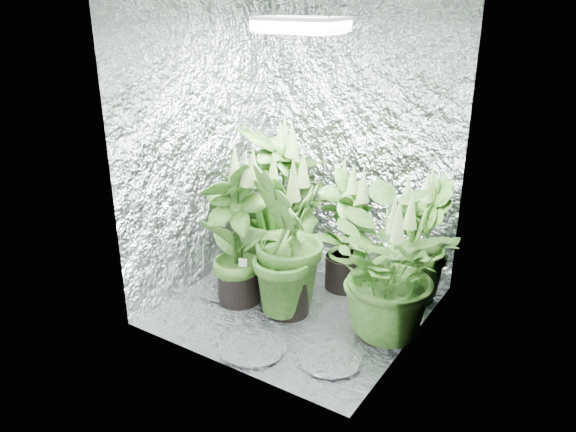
{
  "coord_description": "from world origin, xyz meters",
  "views": [
    {
      "loc": [
        1.76,
        -2.86,
        1.99
      ],
      "look_at": [
        -0.09,
        0.0,
        0.64
      ],
      "focal_mm": 35.0,
      "sensor_mm": 36.0,
      "label": 1
    }
  ],
  "objects_px": {
    "plant_g": "(288,242)",
    "plant_d": "(273,207)",
    "grow_lamp": "(301,25)",
    "plant_f": "(237,233)",
    "plant_b": "(346,234)",
    "plant_a": "(285,204)",
    "plant_e": "(384,271)",
    "plant_c": "(420,242)",
    "circulation_fan": "(406,284)"
  },
  "relations": [
    {
      "from": "plant_f",
      "to": "circulation_fan",
      "type": "height_order",
      "value": "plant_f"
    },
    {
      "from": "plant_f",
      "to": "plant_g",
      "type": "height_order",
      "value": "plant_g"
    },
    {
      "from": "plant_g",
      "to": "circulation_fan",
      "type": "xyz_separation_m",
      "value": [
        0.61,
        0.53,
        -0.37
      ]
    },
    {
      "from": "grow_lamp",
      "to": "plant_d",
      "type": "xyz_separation_m",
      "value": [
        -0.38,
        0.25,
        -1.26
      ]
    },
    {
      "from": "plant_e",
      "to": "plant_g",
      "type": "relative_size",
      "value": 0.86
    },
    {
      "from": "plant_c",
      "to": "plant_e",
      "type": "bearing_deg",
      "value": -91.61
    },
    {
      "from": "plant_b",
      "to": "grow_lamp",
      "type": "bearing_deg",
      "value": -110.04
    },
    {
      "from": "plant_b",
      "to": "plant_f",
      "type": "bearing_deg",
      "value": -133.0
    },
    {
      "from": "grow_lamp",
      "to": "plant_d",
      "type": "distance_m",
      "value": 1.34
    },
    {
      "from": "plant_a",
      "to": "plant_f",
      "type": "xyz_separation_m",
      "value": [
        0.07,
        -0.69,
        0.02
      ]
    },
    {
      "from": "plant_g",
      "to": "circulation_fan",
      "type": "relative_size",
      "value": 3.17
    },
    {
      "from": "plant_f",
      "to": "plant_b",
      "type": "bearing_deg",
      "value": 47.0
    },
    {
      "from": "plant_b",
      "to": "plant_g",
      "type": "distance_m",
      "value": 0.54
    },
    {
      "from": "plant_f",
      "to": "plant_g",
      "type": "relative_size",
      "value": 0.99
    },
    {
      "from": "plant_c",
      "to": "plant_d",
      "type": "relative_size",
      "value": 0.78
    },
    {
      "from": "plant_f",
      "to": "plant_g",
      "type": "xyz_separation_m",
      "value": [
        0.37,
        0.05,
        0.01
      ]
    },
    {
      "from": "plant_g",
      "to": "plant_e",
      "type": "bearing_deg",
      "value": 6.74
    },
    {
      "from": "plant_e",
      "to": "plant_b",
      "type": "bearing_deg",
      "value": 137.57
    },
    {
      "from": "plant_c",
      "to": "plant_f",
      "type": "distance_m",
      "value": 1.23
    },
    {
      "from": "circulation_fan",
      "to": "plant_g",
      "type": "bearing_deg",
      "value": -153.24
    },
    {
      "from": "plant_b",
      "to": "plant_c",
      "type": "distance_m",
      "value": 0.51
    },
    {
      "from": "plant_b",
      "to": "circulation_fan",
      "type": "xyz_separation_m",
      "value": [
        0.46,
        0.02,
        -0.27
      ]
    },
    {
      "from": "plant_b",
      "to": "plant_d",
      "type": "xyz_separation_m",
      "value": [
        -0.52,
        -0.14,
        0.14
      ]
    },
    {
      "from": "plant_d",
      "to": "circulation_fan",
      "type": "bearing_deg",
      "value": 9.23
    },
    {
      "from": "plant_b",
      "to": "plant_c",
      "type": "relative_size",
      "value": 1.0
    },
    {
      "from": "plant_e",
      "to": "circulation_fan",
      "type": "xyz_separation_m",
      "value": [
        -0.02,
        0.45,
        -0.31
      ]
    },
    {
      "from": "grow_lamp",
      "to": "circulation_fan",
      "type": "bearing_deg",
      "value": 34.21
    },
    {
      "from": "grow_lamp",
      "to": "plant_e",
      "type": "xyz_separation_m",
      "value": [
        0.62,
        -0.04,
        -1.37
      ]
    },
    {
      "from": "plant_e",
      "to": "plant_f",
      "type": "height_order",
      "value": "plant_f"
    },
    {
      "from": "plant_b",
      "to": "plant_e",
      "type": "height_order",
      "value": "plant_e"
    },
    {
      "from": "plant_c",
      "to": "plant_d",
      "type": "xyz_separation_m",
      "value": [
        -1.02,
        -0.27,
        0.13
      ]
    },
    {
      "from": "plant_c",
      "to": "plant_g",
      "type": "relative_size",
      "value": 0.84
    },
    {
      "from": "plant_f",
      "to": "circulation_fan",
      "type": "distance_m",
      "value": 1.2
    },
    {
      "from": "plant_c",
      "to": "plant_e",
      "type": "height_order",
      "value": "plant_e"
    },
    {
      "from": "plant_d",
      "to": "plant_e",
      "type": "bearing_deg",
      "value": -16.38
    },
    {
      "from": "plant_g",
      "to": "plant_c",
      "type": "bearing_deg",
      "value": 44.61
    },
    {
      "from": "plant_c",
      "to": "circulation_fan",
      "type": "bearing_deg",
      "value": -108.08
    },
    {
      "from": "plant_c",
      "to": "plant_e",
      "type": "distance_m",
      "value": 0.57
    },
    {
      "from": "plant_d",
      "to": "plant_g",
      "type": "relative_size",
      "value": 1.09
    },
    {
      "from": "plant_a",
      "to": "plant_f",
      "type": "relative_size",
      "value": 0.94
    },
    {
      "from": "grow_lamp",
      "to": "plant_a",
      "type": "relative_size",
      "value": 0.48
    },
    {
      "from": "grow_lamp",
      "to": "plant_a",
      "type": "bearing_deg",
      "value": 130.92
    },
    {
      "from": "plant_e",
      "to": "plant_g",
      "type": "distance_m",
      "value": 0.64
    },
    {
      "from": "plant_c",
      "to": "plant_f",
      "type": "relative_size",
      "value": 0.85
    },
    {
      "from": "plant_g",
      "to": "plant_d",
      "type": "bearing_deg",
      "value": 135.01
    },
    {
      "from": "plant_d",
      "to": "plant_f",
      "type": "relative_size",
      "value": 1.1
    },
    {
      "from": "plant_d",
      "to": "plant_g",
      "type": "distance_m",
      "value": 0.52
    },
    {
      "from": "grow_lamp",
      "to": "plant_d",
      "type": "bearing_deg",
      "value": 146.53
    },
    {
      "from": "grow_lamp",
      "to": "plant_g",
      "type": "xyz_separation_m",
      "value": [
        -0.01,
        -0.12,
        -1.31
      ]
    },
    {
      "from": "grow_lamp",
      "to": "plant_b",
      "type": "distance_m",
      "value": 1.47
    }
  ]
}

